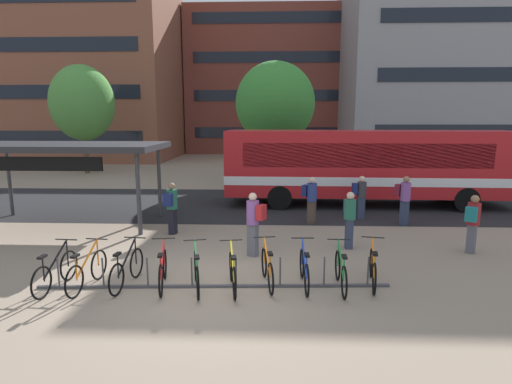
{
  "coord_description": "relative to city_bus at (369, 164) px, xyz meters",
  "views": [
    {
      "loc": [
        1.32,
        -8.5,
        3.71
      ],
      "look_at": [
        0.82,
        4.1,
        1.43
      ],
      "focal_mm": 28.71,
      "sensor_mm": 36.0,
      "label": 1
    }
  ],
  "objects": [
    {
      "name": "parked_bicycle_red_3",
      "position": [
        -6.54,
        -9.06,
        -1.39
      ],
      "size": [
        0.52,
        1.7,
        0.99
      ],
      "rotation": [
        0.0,
        0.0,
        1.75
      ],
      "color": "black",
      "rests_on": "ground"
    },
    {
      "name": "commuter_navy_pack_5",
      "position": [
        -2.74,
        -3.3,
        -0.81
      ],
      "size": [
        0.61,
        0.53,
        1.68
      ],
      "rotation": [
        0.0,
        0.0,
        5.76
      ],
      "color": "#47382D",
      "rests_on": "ground"
    },
    {
      "name": "bus_lane_asphalt",
      "position": [
        -5.45,
        0.0,
        -1.77
      ],
      "size": [
        80.0,
        7.2,
        0.01
      ],
      "primitive_type": "cube",
      "color": "#232326",
      "rests_on": "ground"
    },
    {
      "name": "building_right_wing",
      "position": [
        16.34,
        22.3,
        7.11
      ],
      "size": [
        27.58,
        11.85,
        17.77
      ],
      "color": "gray",
      "rests_on": "ground"
    },
    {
      "name": "commuter_teal_pack_0",
      "position": [
        1.41,
        -6.4,
        -0.83
      ],
      "size": [
        0.57,
        0.6,
        1.64
      ],
      "rotation": [
        0.0,
        0.0,
        0.89
      ],
      "color": "#565660",
      "rests_on": "ground"
    },
    {
      "name": "building_left_wing",
      "position": [
        -23.56,
        20.92,
        9.07
      ],
      "size": [
        20.39,
        11.39,
        21.69
      ],
      "color": "brown",
      "rests_on": "ground"
    },
    {
      "name": "ground",
      "position": [
        -5.45,
        -9.07,
        -1.78
      ],
      "size": [
        200.0,
        200.0,
        0.0
      ],
      "primitive_type": "plane",
      "color": "gray"
    },
    {
      "name": "parked_bicycle_blue_7",
      "position": [
        -3.4,
        -8.91,
        -1.39
      ],
      "size": [
        0.52,
        1.72,
        0.99
      ],
      "rotation": [
        0.0,
        0.0,
        1.6
      ],
      "color": "black",
      "rests_on": "ground"
    },
    {
      "name": "street_tree_1",
      "position": [
        -3.98,
        7.01,
        2.81
      ],
      "size": [
        4.65,
        4.65,
        6.99
      ],
      "color": "brown",
      "rests_on": "ground"
    },
    {
      "name": "parked_bicycle_green_4",
      "position": [
        -5.77,
        -9.15,
        -1.39
      ],
      "size": [
        0.58,
        1.69,
        0.99
      ],
      "rotation": [
        0.0,
        0.0,
        1.8
      ],
      "color": "black",
      "rests_on": "ground"
    },
    {
      "name": "street_tree_0",
      "position": [
        -16.79,
        9.77,
        2.93
      ],
      "size": [
        4.15,
        4.15,
        7.21
      ],
      "color": "brown",
      "rests_on": "ground"
    },
    {
      "name": "parked_bicycle_orange_1",
      "position": [
        -8.19,
        -9.17,
        -1.39
      ],
      "size": [
        0.52,
        1.72,
        0.99
      ],
      "rotation": [
        0.0,
        0.0,
        1.48
      ],
      "color": "black",
      "rests_on": "ground"
    },
    {
      "name": "parked_bicycle_black_2",
      "position": [
        -7.36,
        -9.02,
        -1.39
      ],
      "size": [
        0.52,
        1.72,
        0.99
      ],
      "rotation": [
        0.0,
        0.0,
        1.48
      ],
      "color": "black",
      "rests_on": "ground"
    },
    {
      "name": "commuter_navy_pack_3",
      "position": [
        -0.84,
        -2.49,
        -0.85
      ],
      "size": [
        0.52,
        0.34,
        1.61
      ],
      "rotation": [
        0.0,
        0.0,
        6.28
      ],
      "color": "#2D3851",
      "rests_on": "ground"
    },
    {
      "name": "parked_bicycle_yellow_5",
      "position": [
        -4.98,
        -9.13,
        -1.39
      ],
      "size": [
        0.52,
        1.71,
        0.99
      ],
      "rotation": [
        0.0,
        0.0,
        1.74
      ],
      "color": "black",
      "rests_on": "ground"
    },
    {
      "name": "commuter_navy_pack_6",
      "position": [
        -1.9,
        -6.06,
        -0.82
      ],
      "size": [
        0.34,
        0.52,
        1.66
      ],
      "rotation": [
        0.0,
        0.0,
        4.7
      ],
      "color": "#2D3851",
      "rests_on": "ground"
    },
    {
      "name": "parked_bicycle_orange_6",
      "position": [
        -4.22,
        -8.86,
        -1.39
      ],
      "size": [
        0.52,
        1.71,
        0.99
      ],
      "rotation": [
        0.0,
        0.0,
        1.73
      ],
      "color": "black",
      "rests_on": "ground"
    },
    {
      "name": "city_bus",
      "position": [
        0.0,
        0.0,
        0.0
      ],
      "size": [
        12.09,
        2.87,
        3.2
      ],
      "rotation": [
        0.0,
        0.0,
        -0.03
      ],
      "color": "red",
      "rests_on": "ground"
    },
    {
      "name": "building_centre_block",
      "position": [
        -4.47,
        31.4,
        5.74
      ],
      "size": [
        17.55,
        12.46,
        15.02
      ],
      "color": "brown",
      "rests_on": "ground"
    },
    {
      "name": "commuter_maroon_pack_2",
      "position": [
        0.51,
        -3.32,
        -0.78
      ],
      "size": [
        0.6,
        0.57,
        1.73
      ],
      "rotation": [
        0.0,
        0.0,
        5.58
      ],
      "color": "#2D3851",
      "rests_on": "ground"
    },
    {
      "name": "bike_rack",
      "position": [
        -5.4,
        -9.03,
        -1.68
      ],
      "size": [
        7.82,
        0.48,
        0.7
      ],
      "rotation": [
        0.0,
        0.0,
        0.05
      ],
      "color": "#47474C",
      "rests_on": "ground"
    },
    {
      "name": "commuter_navy_pack_1",
      "position": [
        -7.35,
        -4.85,
        -0.81
      ],
      "size": [
        0.44,
        0.58,
        1.68
      ],
      "rotation": [
        0.0,
        0.0,
        1.3
      ],
      "color": "black",
      "rests_on": "ground"
    },
    {
      "name": "transit_shelter",
      "position": [
        -11.29,
        -3.73,
        0.9
      ],
      "size": [
        6.61,
        3.3,
        2.85
      ],
      "rotation": [
        0.0,
        0.0,
        0.0
      ],
      "color": "#38383D",
      "rests_on": "ground"
    },
    {
      "name": "parked_bicycle_green_8",
      "position": [
        -2.61,
        -8.99,
        -1.39
      ],
      "size": [
        0.52,
        1.72,
        0.99
      ],
      "rotation": [
        0.0,
        0.0,
        1.55
      ],
      "color": "black",
      "rests_on": "ground"
    },
    {
      "name": "commuter_red_pack_4",
      "position": [
        -4.61,
        -6.9,
        -0.76
      ],
      "size": [
        0.6,
        0.52,
        1.76
      ],
      "rotation": [
        0.0,
        0.0,
        2.65
      ],
      "color": "#565660",
      "rests_on": "ground"
    },
    {
      "name": "parked_bicycle_black_0",
      "position": [
        -8.86,
        -9.24,
        -1.39
      ],
      "size": [
        0.52,
        1.72,
        0.99
      ],
      "rotation": [
        0.0,
        0.0,
        1.5
      ],
      "color": "black",
      "rests_on": "ground"
    },
    {
      "name": "parked_bicycle_orange_9",
      "position": [
        -1.86,
        -8.78,
        -1.39
      ],
      "size": [
        0.52,
        1.71,
        0.99
      ],
      "rotation": [
        0.0,
        0.0,
        1.4
      ],
      "color": "black",
      "rests_on": "ground"
    }
  ]
}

